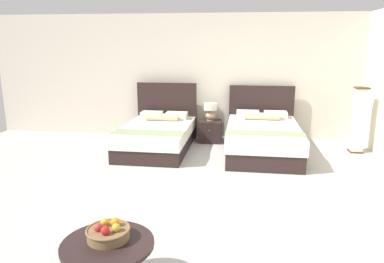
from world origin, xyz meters
name	(u,v)px	position (x,y,z in m)	size (l,w,h in m)	color
ground_plane	(198,193)	(0.00, 0.00, -0.01)	(10.09, 10.18, 0.02)	#B6B3AB
wall_back	(214,77)	(0.00, 3.29, 1.35)	(10.09, 0.12, 2.71)	beige
bed_near_window	(158,135)	(-1.03, 2.09, 0.29)	(1.35, 2.09, 1.24)	black
bed_near_corner	(262,137)	(1.03, 2.08, 0.31)	(1.42, 2.26, 1.19)	black
nightstand	(210,131)	(-0.03, 2.79, 0.23)	(0.49, 0.45, 0.46)	black
table_lamp	(210,110)	(-0.03, 2.81, 0.68)	(0.28, 0.28, 0.38)	tan
coffee_table	(108,255)	(-0.52, -2.20, 0.35)	(0.77, 0.77, 0.47)	black
fruit_bowl	(108,232)	(-0.53, -2.14, 0.53)	(0.37, 0.37, 0.16)	brown
floor_lamp_corner	(359,120)	(2.86, 2.36, 0.63)	(0.24, 0.24, 1.27)	#453315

